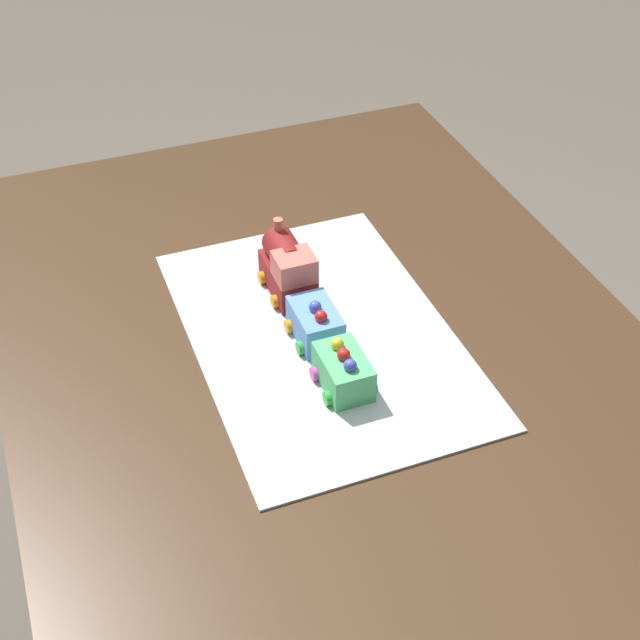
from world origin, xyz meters
TOP-DOWN VIEW (x-y plane):
  - ground_plane at (0.00, 0.00)m, footprint 8.00×8.00m
  - dining_table at (0.00, 0.00)m, footprint 1.40×1.00m
  - cake_board at (-0.02, -0.00)m, footprint 0.60×0.40m
  - cake_locomotive at (-0.14, -0.01)m, footprint 0.14×0.08m
  - cake_car_gondola_sky_blue at (-0.01, -0.01)m, footprint 0.10×0.08m
  - cake_car_hopper_mint_green at (0.10, -0.01)m, footprint 0.10×0.08m

SIDE VIEW (x-z plane):
  - ground_plane at x=0.00m, z-range 0.00..0.00m
  - dining_table at x=0.00m, z-range 0.26..1.00m
  - cake_board at x=-0.02m, z-range 0.74..0.74m
  - cake_car_gondola_sky_blue at x=-0.01m, z-range 0.74..0.81m
  - cake_car_hopper_mint_green at x=0.10m, z-range 0.74..0.81m
  - cake_locomotive at x=-0.14m, z-range 0.73..0.85m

